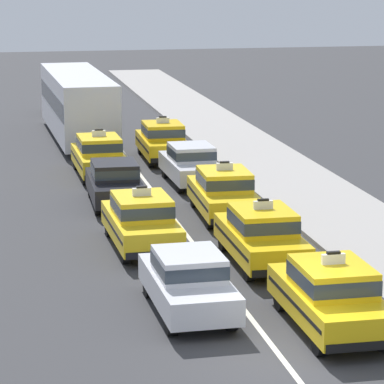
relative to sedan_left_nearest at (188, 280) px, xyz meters
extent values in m
plane|color=#353538|center=(1.42, -3.37, -0.85)|extent=(160.00, 160.00, 0.00)
cube|color=silver|center=(1.42, 16.63, -0.84)|extent=(0.14, 80.00, 0.01)
cube|color=#9E9993|center=(7.02, 11.63, -0.77)|extent=(4.00, 90.00, 0.15)
cylinder|color=black|center=(-0.75, 1.44, -0.53)|extent=(0.25, 0.64, 0.64)
cylinder|color=black|center=(0.69, 1.47, -0.53)|extent=(0.25, 0.64, 0.64)
cylinder|color=black|center=(-0.70, -1.40, -0.53)|extent=(0.25, 0.64, 0.64)
cylinder|color=black|center=(0.75, -1.37, -0.53)|extent=(0.25, 0.64, 0.64)
cube|color=silver|center=(0.00, 0.03, -0.20)|extent=(1.84, 4.33, 0.66)
cube|color=silver|center=(0.00, -0.07, 0.43)|extent=(1.60, 1.93, 0.60)
cube|color=#2D3842|center=(0.00, -0.07, 0.43)|extent=(1.62, 1.95, 0.33)
cylinder|color=black|center=(-1.00, 7.65, -0.53)|extent=(0.26, 0.65, 0.64)
cylinder|color=black|center=(0.47, 7.68, -0.53)|extent=(0.26, 0.65, 0.64)
cylinder|color=black|center=(-0.93, 4.59, -0.53)|extent=(0.26, 0.65, 0.64)
cylinder|color=black|center=(0.55, 4.63, -0.53)|extent=(0.26, 0.65, 0.64)
cube|color=yellow|center=(-0.23, 6.14, -0.18)|extent=(1.91, 4.54, 0.70)
cube|color=black|center=(-0.23, 6.14, -0.13)|extent=(1.92, 4.18, 0.10)
cube|color=yellow|center=(-0.22, 5.99, 0.49)|extent=(1.65, 2.14, 0.64)
cube|color=#2D3842|center=(-0.22, 5.99, 0.49)|extent=(1.67, 2.16, 0.35)
cube|color=white|center=(-0.22, 5.99, 0.93)|extent=(0.56, 0.13, 0.24)
cube|color=black|center=(-0.22, 5.99, 1.08)|extent=(0.32, 0.12, 0.06)
cube|color=black|center=(-0.28, 8.35, -0.43)|extent=(1.71, 0.18, 0.20)
cube|color=black|center=(-0.17, 3.93, -0.43)|extent=(1.71, 0.18, 0.20)
cylinder|color=black|center=(-0.96, 13.38, -0.53)|extent=(0.26, 0.65, 0.64)
cylinder|color=black|center=(0.48, 13.34, -0.53)|extent=(0.26, 0.65, 0.64)
cylinder|color=black|center=(-1.04, 10.54, -0.53)|extent=(0.26, 0.65, 0.64)
cylinder|color=black|center=(0.40, 10.51, -0.53)|extent=(0.26, 0.65, 0.64)
cube|color=black|center=(-0.28, 11.94, -0.20)|extent=(1.87, 4.35, 0.66)
cube|color=black|center=(-0.28, 11.84, 0.43)|extent=(1.61, 1.94, 0.60)
cube|color=#2D3842|center=(-0.28, 11.84, 0.43)|extent=(1.63, 1.96, 0.33)
cylinder|color=black|center=(-1.02, 18.58, -0.53)|extent=(0.25, 0.64, 0.64)
cylinder|color=black|center=(0.46, 18.61, -0.53)|extent=(0.25, 0.64, 0.64)
cylinder|color=black|center=(-0.97, 15.52, -0.53)|extent=(0.25, 0.64, 0.64)
cylinder|color=black|center=(0.51, 15.55, -0.53)|extent=(0.25, 0.64, 0.64)
cube|color=yellow|center=(-0.25, 17.07, -0.18)|extent=(1.87, 4.53, 0.70)
cube|color=black|center=(-0.25, 17.07, -0.13)|extent=(1.88, 4.17, 0.10)
cube|color=yellow|center=(-0.25, 16.92, 0.49)|extent=(1.63, 2.12, 0.64)
cube|color=#2D3842|center=(-0.25, 16.92, 0.49)|extent=(1.65, 2.14, 0.35)
cube|color=white|center=(-0.25, 16.92, 0.93)|extent=(0.56, 0.13, 0.24)
cube|color=black|center=(-0.25, 16.92, 1.08)|extent=(0.32, 0.11, 0.06)
cube|color=black|center=(-0.29, 19.27, -0.43)|extent=(1.71, 0.17, 0.20)
cube|color=black|center=(-0.22, 14.86, -0.43)|extent=(1.71, 0.17, 0.20)
cylinder|color=black|center=(-1.34, 29.37, -0.53)|extent=(0.26, 0.65, 0.64)
cylinder|color=black|center=(0.66, 29.42, -0.53)|extent=(0.26, 0.65, 0.64)
cylinder|color=black|center=(-1.15, 22.65, -0.53)|extent=(0.26, 0.65, 0.64)
cylinder|color=black|center=(0.85, 22.71, -0.53)|extent=(0.26, 0.65, 0.64)
cube|color=silver|center=(-0.24, 26.04, 0.92)|extent=(2.80, 11.26, 2.90)
cube|color=#2D3842|center=(-0.24, 26.04, 1.17)|extent=(2.81, 10.82, 0.84)
cube|color=black|center=(-0.40, 31.58, 2.12)|extent=(2.13, 0.14, 0.36)
cylinder|color=black|center=(-0.96, 35.97, -0.53)|extent=(0.24, 0.64, 0.64)
cylinder|color=black|center=(0.49, 35.97, -0.53)|extent=(0.24, 0.64, 0.64)
cylinder|color=black|center=(-0.95, 33.13, -0.53)|extent=(0.24, 0.64, 0.64)
cylinder|color=black|center=(0.50, 33.14, -0.53)|extent=(0.24, 0.64, 0.64)
cube|color=#4C5156|center=(-0.23, 34.55, -0.20)|extent=(1.78, 4.31, 0.66)
cube|color=#4C5156|center=(-0.23, 34.45, 0.43)|extent=(1.57, 1.91, 0.60)
cube|color=#2D3842|center=(-0.23, 34.45, 0.43)|extent=(1.59, 1.93, 0.33)
cylinder|color=black|center=(2.31, -0.26, -0.53)|extent=(0.24, 0.64, 0.64)
cylinder|color=black|center=(3.79, -0.26, -0.53)|extent=(0.24, 0.64, 0.64)
cylinder|color=black|center=(2.30, -3.32, -0.53)|extent=(0.24, 0.64, 0.64)
cylinder|color=black|center=(3.78, -3.32, -0.53)|extent=(0.24, 0.64, 0.64)
cube|color=yellow|center=(3.04, -1.79, -0.18)|extent=(1.82, 4.51, 0.70)
cube|color=black|center=(3.04, -1.79, -0.13)|extent=(1.84, 4.15, 0.10)
cube|color=yellow|center=(3.04, -1.94, 0.49)|extent=(1.61, 2.11, 0.64)
cube|color=#2D3842|center=(3.04, -1.94, 0.49)|extent=(1.63, 2.13, 0.35)
cube|color=white|center=(3.04, -1.94, 0.93)|extent=(0.56, 0.12, 0.24)
cube|color=black|center=(3.04, -1.94, 1.08)|extent=(0.32, 0.11, 0.06)
cube|color=black|center=(3.05, 0.42, -0.43)|extent=(1.71, 0.15, 0.20)
cube|color=black|center=(3.03, -4.00, -0.43)|extent=(1.71, 0.15, 0.20)
cylinder|color=black|center=(2.16, 5.31, -0.53)|extent=(0.24, 0.64, 0.64)
cylinder|color=black|center=(3.64, 5.30, -0.53)|extent=(0.24, 0.64, 0.64)
cylinder|color=black|center=(2.15, 2.25, -0.53)|extent=(0.24, 0.64, 0.64)
cylinder|color=black|center=(3.62, 2.24, -0.53)|extent=(0.24, 0.64, 0.64)
cube|color=yellow|center=(2.89, 3.77, -0.18)|extent=(1.83, 4.51, 0.70)
cube|color=black|center=(2.89, 3.77, -0.13)|extent=(1.85, 4.15, 0.10)
cube|color=yellow|center=(2.89, 3.62, 0.49)|extent=(1.61, 2.11, 0.64)
cube|color=#2D3842|center=(2.89, 3.62, 0.49)|extent=(1.63, 2.13, 0.35)
cube|color=white|center=(2.89, 3.62, 0.93)|extent=(0.56, 0.12, 0.24)
cube|color=black|center=(2.89, 3.62, 1.08)|extent=(0.32, 0.11, 0.06)
cube|color=black|center=(2.91, 5.98, -0.43)|extent=(1.71, 0.15, 0.20)
cube|color=black|center=(2.88, 1.56, -0.43)|extent=(1.71, 0.15, 0.20)
cylinder|color=black|center=(2.44, 10.99, -0.53)|extent=(0.26, 0.65, 0.64)
cylinder|color=black|center=(3.91, 10.93, -0.53)|extent=(0.26, 0.65, 0.64)
cylinder|color=black|center=(2.32, 7.93, -0.53)|extent=(0.26, 0.65, 0.64)
cylinder|color=black|center=(3.79, 7.87, -0.53)|extent=(0.26, 0.65, 0.64)
cube|color=yellow|center=(3.11, 9.43, -0.18)|extent=(1.98, 4.57, 0.70)
cube|color=black|center=(3.11, 9.43, -0.13)|extent=(1.98, 4.21, 0.10)
cube|color=yellow|center=(3.11, 9.28, 0.49)|extent=(1.68, 2.16, 0.64)
cube|color=#2D3842|center=(3.11, 9.28, 0.49)|extent=(1.70, 2.18, 0.35)
cube|color=white|center=(3.11, 9.28, 0.93)|extent=(0.56, 0.14, 0.24)
cube|color=black|center=(3.11, 9.28, 1.08)|extent=(0.32, 0.12, 0.06)
cube|color=black|center=(3.20, 11.64, -0.43)|extent=(1.71, 0.21, 0.20)
cube|color=black|center=(3.03, 7.22, -0.43)|extent=(1.71, 0.21, 0.20)
cylinder|color=black|center=(2.33, 16.21, -0.53)|extent=(0.25, 0.64, 0.64)
cylinder|color=black|center=(3.78, 16.23, -0.53)|extent=(0.25, 0.64, 0.64)
cylinder|color=black|center=(2.38, 13.37, -0.53)|extent=(0.25, 0.64, 0.64)
cylinder|color=black|center=(3.82, 13.40, -0.53)|extent=(0.25, 0.64, 0.64)
cube|color=silver|center=(3.08, 14.80, -0.20)|extent=(1.83, 4.33, 0.66)
cube|color=silver|center=(3.08, 14.70, 0.43)|extent=(1.59, 1.92, 0.60)
cube|color=#2D3842|center=(3.08, 14.70, 0.43)|extent=(1.61, 1.94, 0.33)
cylinder|color=black|center=(2.15, 21.52, -0.53)|extent=(0.25, 0.64, 0.64)
cylinder|color=black|center=(3.63, 21.50, -0.53)|extent=(0.25, 0.64, 0.64)
cylinder|color=black|center=(2.10, 18.46, -0.53)|extent=(0.25, 0.64, 0.64)
cylinder|color=black|center=(3.58, 18.44, -0.53)|extent=(0.25, 0.64, 0.64)
cube|color=yellow|center=(2.87, 19.98, -0.18)|extent=(1.88, 4.53, 0.70)
cube|color=black|center=(2.87, 19.98, -0.13)|extent=(1.89, 4.17, 0.10)
cube|color=yellow|center=(2.86, 19.83, 0.49)|extent=(1.64, 2.13, 0.64)
cube|color=#2D3842|center=(2.86, 19.83, 0.49)|extent=(1.66, 2.15, 0.35)
cube|color=white|center=(2.86, 19.83, 0.93)|extent=(0.56, 0.13, 0.24)
cube|color=black|center=(2.86, 19.83, 1.08)|extent=(0.32, 0.12, 0.06)
cube|color=black|center=(2.90, 22.19, -0.43)|extent=(1.71, 0.17, 0.20)
cube|color=black|center=(2.83, 17.77, -0.43)|extent=(1.71, 0.17, 0.20)
camera|label=1|loc=(-4.80, -23.84, 7.70)|focal=96.63mm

